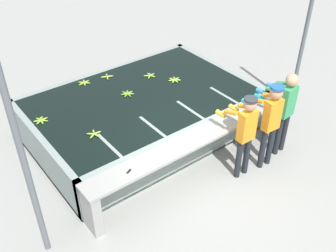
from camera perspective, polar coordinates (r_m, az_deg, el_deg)
ground_plane at (r=7.38m, az=5.22°, el=-7.70°), size 80.00×80.00×0.00m
wash_tank at (r=8.32m, az=-3.70°, el=1.79°), size 4.54×3.06×0.86m
work_ledge at (r=7.10m, az=4.27°, el=-3.11°), size 4.54×0.45×0.86m
worker_0 at (r=6.97m, az=11.12°, el=-0.51°), size 0.42×0.72×1.67m
worker_1 at (r=7.26m, az=14.61°, el=1.09°), size 0.43×0.73×1.74m
worker_2 at (r=7.70m, az=16.65°, el=2.77°), size 0.44×0.73×1.75m
banana_bunch_floating_0 at (r=8.82m, az=-2.65°, el=7.33°), size 0.27×0.28×0.08m
banana_bunch_floating_1 at (r=8.18m, az=-5.89°, el=4.71°), size 0.28×0.28×0.08m
banana_bunch_floating_2 at (r=7.69m, az=-17.95°, el=0.80°), size 0.28×0.28×0.08m
banana_bunch_floating_3 at (r=8.87m, az=-8.84°, el=7.11°), size 0.27×0.27×0.08m
banana_bunch_floating_4 at (r=7.10m, az=-10.69°, el=-1.13°), size 0.27×0.28×0.08m
banana_bunch_floating_5 at (r=8.72m, az=-12.07°, el=6.17°), size 0.28×0.28×0.08m
banana_bunch_floating_6 at (r=8.64m, az=0.94°, el=6.73°), size 0.28×0.28×0.08m
knife_0 at (r=6.29m, az=-5.35°, el=-6.17°), size 0.33×0.17×0.02m
support_post_left at (r=5.47m, az=-19.89°, el=-5.99°), size 0.09×0.09×3.20m
support_post_right at (r=9.18m, az=19.07°, el=11.60°), size 0.09×0.09×3.20m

